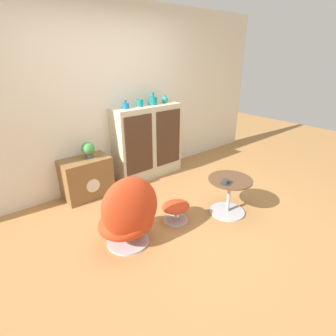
% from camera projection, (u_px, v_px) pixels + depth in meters
% --- Properties ---
extents(ground_plane, '(12.00, 12.00, 0.00)m').
position_uv_depth(ground_plane, '(185.00, 229.00, 3.11)').
color(ground_plane, '#A87542').
extents(wall_back, '(6.40, 0.06, 2.60)m').
position_uv_depth(wall_back, '(106.00, 99.00, 3.79)').
color(wall_back, silver).
rests_on(wall_back, ground_plane).
extents(sideboard, '(1.14, 0.38, 1.17)m').
position_uv_depth(sideboard, '(148.00, 142.00, 4.25)').
color(sideboard, beige).
rests_on(sideboard, ground_plane).
extents(tv_console, '(0.67, 0.41, 0.57)m').
position_uv_depth(tv_console, '(87.00, 178.00, 3.73)').
color(tv_console, brown).
rests_on(tv_console, ground_plane).
extents(egg_chair, '(0.65, 0.60, 0.83)m').
position_uv_depth(egg_chair, '(129.00, 215.00, 2.70)').
color(egg_chair, '#B7B7BC').
rests_on(egg_chair, ground_plane).
extents(ottoman, '(0.36, 0.30, 0.25)m').
position_uv_depth(ottoman, '(176.00, 209.00, 3.20)').
color(ottoman, '#B7B7BC').
rests_on(ottoman, ground_plane).
extents(coffee_table, '(0.55, 0.55, 0.48)m').
position_uv_depth(coffee_table, '(229.00, 194.00, 3.32)').
color(coffee_table, '#B7B7BC').
rests_on(coffee_table, ground_plane).
extents(vase_leftmost, '(0.10, 0.10, 0.12)m').
position_uv_depth(vase_leftmost, '(126.00, 106.00, 3.79)').
color(vase_leftmost, '#196699').
rests_on(vase_leftmost, sideboard).
extents(vase_inner_left, '(0.10, 0.10, 0.10)m').
position_uv_depth(vase_inner_left, '(140.00, 103.00, 3.93)').
color(vase_inner_left, '#147A75').
rests_on(vase_inner_left, sideboard).
extents(vase_inner_right, '(0.13, 0.13, 0.19)m').
position_uv_depth(vase_inner_right, '(153.00, 100.00, 4.07)').
color(vase_inner_right, '#147A75').
rests_on(vase_inner_right, sideboard).
extents(vase_rightmost, '(0.10, 0.10, 0.13)m').
position_uv_depth(vase_rightmost, '(165.00, 100.00, 4.21)').
color(vase_rightmost, teal).
rests_on(vase_rightmost, sideboard).
extents(potted_plant, '(0.18, 0.18, 0.23)m').
position_uv_depth(potted_plant, '(88.00, 149.00, 3.60)').
color(potted_plant, '#4C4C51').
rests_on(potted_plant, tv_console).
extents(teacup, '(0.13, 0.13, 0.05)m').
position_uv_depth(teacup, '(226.00, 182.00, 3.12)').
color(teacup, '#2D2D33').
rests_on(teacup, coffee_table).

